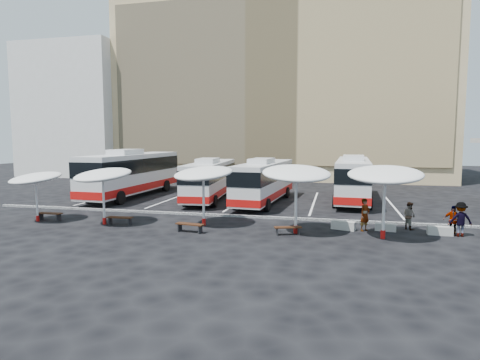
% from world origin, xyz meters
% --- Properties ---
extents(ground, '(120.00, 120.00, 0.00)m').
position_xyz_m(ground, '(0.00, 0.00, 0.00)').
color(ground, black).
rests_on(ground, ground).
extents(sandstone_building, '(42.00, 18.25, 29.60)m').
position_xyz_m(sandstone_building, '(0.00, 31.87, 12.63)').
color(sandstone_building, tan).
rests_on(sandstone_building, ground).
extents(apartment_block, '(14.00, 14.00, 18.00)m').
position_xyz_m(apartment_block, '(-28.00, 28.00, 9.00)').
color(apartment_block, silver).
rests_on(apartment_block, ground).
extents(curb_divider, '(34.00, 0.25, 0.15)m').
position_xyz_m(curb_divider, '(0.00, 0.50, 0.07)').
color(curb_divider, black).
rests_on(curb_divider, ground).
extents(bay_lines, '(24.15, 12.00, 0.01)m').
position_xyz_m(bay_lines, '(0.00, 8.00, 0.01)').
color(bay_lines, white).
rests_on(bay_lines, ground).
extents(bus_0, '(3.38, 13.43, 4.24)m').
position_xyz_m(bus_0, '(-9.99, 7.70, 2.17)').
color(bus_0, silver).
rests_on(bus_0, ground).
extents(bus_1, '(3.31, 11.34, 3.55)m').
position_xyz_m(bus_1, '(-2.66, 7.47, 1.81)').
color(bus_1, silver).
rests_on(bus_1, ground).
extents(bus_2, '(3.32, 11.58, 3.63)m').
position_xyz_m(bus_2, '(2.11, 6.81, 1.85)').
color(bus_2, silver).
rests_on(bus_2, ground).
extents(bus_3, '(3.17, 12.16, 3.83)m').
position_xyz_m(bus_3, '(9.05, 9.50, 1.96)').
color(bus_3, silver).
rests_on(bus_3, ground).
extents(sunshade_0, '(4.02, 4.04, 3.18)m').
position_xyz_m(sunshade_0, '(-10.43, -3.68, 2.70)').
color(sunshade_0, silver).
rests_on(sunshade_0, ground).
extents(sunshade_1, '(4.29, 4.32, 3.50)m').
position_xyz_m(sunshade_1, '(-5.86, -3.51, 2.97)').
color(sunshade_1, silver).
rests_on(sunshade_1, ground).
extents(sunshade_2, '(4.54, 4.57, 3.64)m').
position_xyz_m(sunshade_2, '(0.07, -2.39, 3.09)').
color(sunshade_2, silver).
rests_on(sunshade_2, ground).
extents(sunshade_3, '(4.63, 4.66, 3.85)m').
position_xyz_m(sunshade_3, '(5.59, -3.17, 3.27)').
color(sunshade_3, silver).
rests_on(sunshade_3, ground).
extents(sunshade_4, '(4.24, 4.29, 3.89)m').
position_xyz_m(sunshade_4, '(10.10, -3.28, 3.31)').
color(sunshade_4, silver).
rests_on(sunshade_4, ground).
extents(wood_bench_0, '(1.61, 0.46, 0.49)m').
position_xyz_m(wood_bench_0, '(-9.85, -3.30, 0.38)').
color(wood_bench_0, black).
rests_on(wood_bench_0, ground).
extents(wood_bench_1, '(1.58, 0.52, 0.48)m').
position_xyz_m(wood_bench_1, '(-4.88, -3.41, 0.37)').
color(wood_bench_1, black).
rests_on(wood_bench_1, ground).
extents(wood_bench_2, '(1.65, 0.67, 0.49)m').
position_xyz_m(wood_bench_2, '(-0.10, -4.30, 0.38)').
color(wood_bench_2, black).
rests_on(wood_bench_2, ground).
extents(wood_bench_3, '(1.51, 0.82, 0.45)m').
position_xyz_m(wood_bench_3, '(5.23, -3.66, 0.34)').
color(wood_bench_3, black).
rests_on(wood_bench_3, ground).
extents(conc_bench_0, '(1.40, 0.81, 0.50)m').
position_xyz_m(conc_bench_0, '(8.14, -1.67, 0.25)').
color(conc_bench_0, '#999993').
rests_on(conc_bench_0, ground).
extents(conc_bench_1, '(1.16, 0.51, 0.42)m').
position_xyz_m(conc_bench_1, '(10.43, -1.46, 0.21)').
color(conc_bench_1, '#999993').
rests_on(conc_bench_1, ground).
extents(conc_bench_2, '(1.26, 0.46, 0.47)m').
position_xyz_m(conc_bench_2, '(13.16, -1.78, 0.23)').
color(conc_bench_2, '#999993').
rests_on(conc_bench_2, ground).
extents(passenger_0, '(0.78, 0.78, 1.83)m').
position_xyz_m(passenger_0, '(9.29, -1.72, 0.91)').
color(passenger_0, black).
rests_on(passenger_0, ground).
extents(passenger_1, '(0.93, 0.97, 1.58)m').
position_xyz_m(passenger_1, '(11.80, -0.72, 0.79)').
color(passenger_1, black).
rests_on(passenger_1, ground).
extents(passenger_2, '(1.00, 0.63, 1.59)m').
position_xyz_m(passenger_2, '(13.79, -1.64, 0.79)').
color(passenger_2, black).
rests_on(passenger_2, ground).
extents(passenger_3, '(1.24, 0.78, 1.83)m').
position_xyz_m(passenger_3, '(14.09, -1.86, 0.91)').
color(passenger_3, black).
rests_on(passenger_3, ground).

